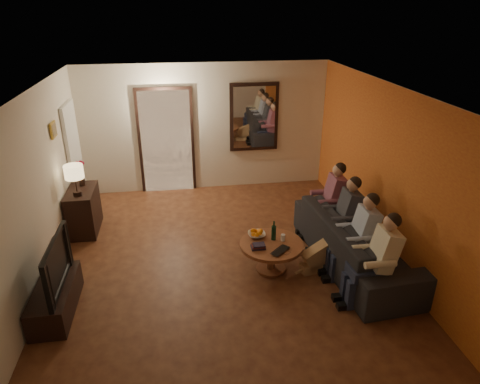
{
  "coord_description": "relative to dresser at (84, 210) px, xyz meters",
  "views": [
    {
      "loc": [
        -0.59,
        -5.48,
        3.67
      ],
      "look_at": [
        0.3,
        0.3,
        1.05
      ],
      "focal_mm": 32.0,
      "sensor_mm": 36.0,
      "label": 1
    }
  ],
  "objects": [
    {
      "name": "floor",
      "position": [
        2.25,
        -1.42,
        -0.38
      ],
      "size": [
        5.0,
        6.0,
        0.01
      ],
      "primitive_type": "cube",
      "color": "#471F13",
      "rests_on": "ground"
    },
    {
      "name": "ceiling",
      "position": [
        2.25,
        -1.42,
        2.22
      ],
      "size": [
        5.0,
        6.0,
        0.01
      ],
      "primitive_type": "cube",
      "color": "white",
      "rests_on": "back_wall"
    },
    {
      "name": "back_wall",
      "position": [
        2.25,
        1.58,
        0.92
      ],
      "size": [
        5.0,
        0.02,
        2.6
      ],
      "primitive_type": "cube",
      "color": "beige",
      "rests_on": "floor"
    },
    {
      "name": "front_wall",
      "position": [
        2.25,
        -4.42,
        0.92
      ],
      "size": [
        5.0,
        0.02,
        2.6
      ],
      "primitive_type": "cube",
      "color": "beige",
      "rests_on": "floor"
    },
    {
      "name": "left_wall",
      "position": [
        -0.25,
        -1.42,
        0.92
      ],
      "size": [
        0.02,
        6.0,
        2.6
      ],
      "primitive_type": "cube",
      "color": "beige",
      "rests_on": "floor"
    },
    {
      "name": "right_wall",
      "position": [
        4.75,
        -1.42,
        0.92
      ],
      "size": [
        0.02,
        6.0,
        2.6
      ],
      "primitive_type": "cube",
      "color": "beige",
      "rests_on": "floor"
    },
    {
      "name": "orange_accent",
      "position": [
        4.74,
        -1.42,
        0.92
      ],
      "size": [
        0.01,
        6.0,
        2.6
      ],
      "primitive_type": "cube",
      "color": "#BB4B20",
      "rests_on": "right_wall"
    },
    {
      "name": "kitchen_doorway",
      "position": [
        1.45,
        1.56,
        0.67
      ],
      "size": [
        1.0,
        0.06,
        2.1
      ],
      "primitive_type": "cube",
      "color": "#FFE0A5",
      "rests_on": "floor"
    },
    {
      "name": "door_trim",
      "position": [
        1.45,
        1.55,
        0.67
      ],
      "size": [
        1.12,
        0.04,
        2.22
      ],
      "primitive_type": "cube",
      "color": "black",
      "rests_on": "floor"
    },
    {
      "name": "fridge_glimpse",
      "position": [
        1.7,
        1.56,
        0.52
      ],
      "size": [
        0.45,
        0.03,
        1.7
      ],
      "primitive_type": "cube",
      "color": "silver",
      "rests_on": "floor"
    },
    {
      "name": "mirror_frame",
      "position": [
        3.25,
        1.54,
        1.12
      ],
      "size": [
        1.0,
        0.05,
        1.4
      ],
      "primitive_type": "cube",
      "color": "black",
      "rests_on": "back_wall"
    },
    {
      "name": "mirror_glass",
      "position": [
        3.25,
        1.51,
        1.12
      ],
      "size": [
        0.86,
        0.02,
        1.26
      ],
      "primitive_type": "cube",
      "color": "white",
      "rests_on": "back_wall"
    },
    {
      "name": "white_door",
      "position": [
        -0.21,
        0.88,
        0.64
      ],
      "size": [
        0.06,
        0.85,
        2.04
      ],
      "primitive_type": "cube",
      "color": "white",
      "rests_on": "floor"
    },
    {
      "name": "framed_art",
      "position": [
        -0.22,
        -0.12,
        1.47
      ],
      "size": [
        0.03,
        0.28,
        0.24
      ],
      "primitive_type": "cube",
      "color": "#B28C33",
      "rests_on": "left_wall"
    },
    {
      "name": "art_canvas",
      "position": [
        -0.21,
        -0.12,
        1.47
      ],
      "size": [
        0.01,
        0.22,
        0.18
      ],
      "primitive_type": "cube",
      "color": "brown",
      "rests_on": "left_wall"
    },
    {
      "name": "dresser",
      "position": [
        0.0,
        0.0,
        0.0
      ],
      "size": [
        0.45,
        0.85,
        0.76
      ],
      "primitive_type": "cube",
      "color": "black",
      "rests_on": "floor"
    },
    {
      "name": "table_lamp",
      "position": [
        0.0,
        -0.22,
        0.65
      ],
      "size": [
        0.3,
        0.3,
        0.54
      ],
      "primitive_type": null,
      "color": "beige",
      "rests_on": "dresser"
    },
    {
      "name": "flower_vase",
      "position": [
        0.0,
        0.22,
        0.6
      ],
      "size": [
        0.14,
        0.14,
        0.44
      ],
      "primitive_type": null,
      "color": "#A91231",
      "rests_on": "dresser"
    },
    {
      "name": "tv_stand",
      "position": [
        0.0,
        -2.17,
        -0.19
      ],
      "size": [
        0.45,
        1.15,
        0.38
      ],
      "primitive_type": "cube",
      "color": "black",
      "rests_on": "floor"
    },
    {
      "name": "tv",
      "position": [
        0.0,
        -2.17,
        0.32
      ],
      "size": [
        1.11,
        0.15,
        0.64
      ],
      "primitive_type": "imported",
      "rotation": [
        0.0,
        0.0,
        1.57
      ],
      "color": "black",
      "rests_on": "tv_stand"
    },
    {
      "name": "sofa",
      "position": [
        4.21,
        -1.7,
        -0.0
      ],
      "size": [
        2.66,
        1.21,
        0.76
      ],
      "primitive_type": "imported",
      "rotation": [
        0.0,
        0.0,
        1.65
      ],
      "color": "black",
      "rests_on": "floor"
    },
    {
      "name": "person_a",
      "position": [
        4.11,
        -2.6,
        0.22
      ],
      "size": [
        0.6,
        0.4,
        1.2
      ],
      "primitive_type": null,
      "color": "tan",
      "rests_on": "sofa"
    },
    {
      "name": "person_b",
      "position": [
        4.11,
        -2.0,
        0.22
      ],
      "size": [
        0.6,
        0.4,
        1.2
      ],
      "primitive_type": null,
      "color": "tan",
      "rests_on": "sofa"
    },
    {
      "name": "person_c",
      "position": [
        4.11,
        -1.4,
        0.22
      ],
      "size": [
        0.6,
        0.4,
        1.2
      ],
      "primitive_type": null,
      "color": "tan",
      "rests_on": "sofa"
    },
    {
      "name": "person_d",
      "position": [
        4.11,
        -0.8,
        0.22
      ],
      "size": [
        0.6,
        0.4,
        1.2
      ],
      "primitive_type": null,
      "color": "tan",
      "rests_on": "sofa"
    },
    {
      "name": "dog",
      "position": [
        3.6,
        -1.8,
        -0.1
      ],
      "size": [
        0.6,
        0.36,
        0.56
      ],
      "primitive_type": null,
      "rotation": [
        0.0,
        0.0,
        0.22
      ],
      "color": "#A3694B",
      "rests_on": "floor"
    },
    {
      "name": "coffee_table",
      "position": [
        2.93,
        -1.67,
        -0.15
      ],
      "size": [
        1.17,
        1.17,
        0.45
      ],
      "primitive_type": "cylinder",
      "rotation": [
        0.0,
        0.0,
        0.3
      ],
      "color": "brown",
      "rests_on": "floor"
    },
    {
      "name": "bowl",
      "position": [
        2.75,
        -1.45,
        0.1
      ],
      "size": [
        0.26,
        0.26,
        0.06
      ],
      "primitive_type": "imported",
      "color": "white",
      "rests_on": "coffee_table"
    },
    {
      "name": "oranges",
      "position": [
        2.75,
        -1.45,
        0.17
      ],
      "size": [
        0.2,
        0.2,
        0.08
      ],
      "primitive_type": null,
      "color": "orange",
      "rests_on": "bowl"
    },
    {
      "name": "wine_bottle",
      "position": [
        2.98,
        -1.57,
        0.23
      ],
      "size": [
        0.07,
        0.07,
        0.31
      ],
      "primitive_type": null,
      "color": "black",
      "rests_on": "coffee_table"
    },
    {
      "name": "wine_glass",
      "position": [
        3.11,
        -1.62,
        0.12
      ],
      "size": [
        0.06,
        0.06,
        0.1
      ],
      "primitive_type": "cylinder",
      "color": "silver",
      "rests_on": "coffee_table"
    },
    {
      "name": "book_stack",
      "position": [
        2.71,
        -1.77,
        0.11
      ],
      "size": [
        0.2,
        0.15,
        0.07
      ],
      "primitive_type": null,
      "color": "black",
      "rests_on": "coffee_table"
    },
    {
      "name": "laptop",
      "position": [
        3.03,
        -1.95,
        0.08
      ],
      "size": [
        0.38,
        0.38,
        0.03
      ],
      "primitive_type": "imported",
      "rotation": [
        0.0,
        0.0,
        0.76
      ],
      "color": "black",
      "rests_on": "coffee_table"
    }
  ]
}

